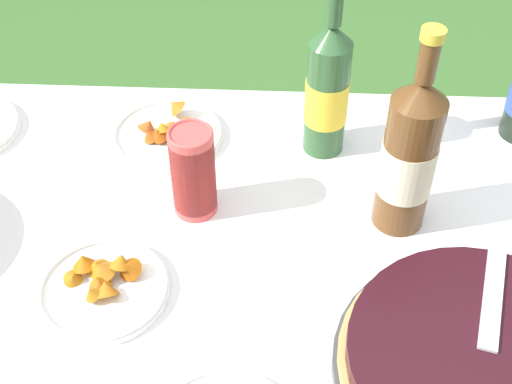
{
  "coord_description": "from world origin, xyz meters",
  "views": [
    {
      "loc": [
        0.06,
        -0.71,
        1.56
      ],
      "look_at": [
        0.02,
        0.11,
        0.77
      ],
      "focal_mm": 50.0,
      "sensor_mm": 36.0,
      "label": 1
    }
  ],
  "objects_px": {
    "serving_knife": "(486,368)",
    "cider_bottle_green": "(327,89)",
    "snack_plate_far": "(103,285)",
    "snack_plate_right": "(168,133)",
    "berry_tart": "(482,364)",
    "cup_stack": "(193,172)",
    "cider_bottle_amber": "(409,156)"
  },
  "relations": [
    {
      "from": "serving_knife",
      "to": "cup_stack",
      "type": "bearing_deg",
      "value": 66.13
    },
    {
      "from": "cup_stack",
      "to": "cider_bottle_green",
      "type": "bearing_deg",
      "value": 38.16
    },
    {
      "from": "cup_stack",
      "to": "cider_bottle_amber",
      "type": "xyz_separation_m",
      "value": [
        0.33,
        -0.01,
        0.06
      ]
    },
    {
      "from": "berry_tart",
      "to": "cider_bottle_green",
      "type": "xyz_separation_m",
      "value": [
        -0.2,
        0.47,
        0.1
      ]
    },
    {
      "from": "cup_stack",
      "to": "berry_tart",
      "type": "bearing_deg",
      "value": -35.9
    },
    {
      "from": "cider_bottle_green",
      "to": "cider_bottle_amber",
      "type": "xyz_separation_m",
      "value": [
        0.12,
        -0.18,
        0.01
      ]
    },
    {
      "from": "berry_tart",
      "to": "cider_bottle_amber",
      "type": "distance_m",
      "value": 0.32
    },
    {
      "from": "cider_bottle_amber",
      "to": "serving_knife",
      "type": "bearing_deg",
      "value": -77.0
    },
    {
      "from": "berry_tart",
      "to": "serving_knife",
      "type": "xyz_separation_m",
      "value": [
        -0.01,
        -0.03,
        0.04
      ]
    },
    {
      "from": "berry_tart",
      "to": "snack_plate_far",
      "type": "relative_size",
      "value": 2.0
    },
    {
      "from": "cider_bottle_amber",
      "to": "cider_bottle_green",
      "type": "bearing_deg",
      "value": 123.63
    },
    {
      "from": "berry_tart",
      "to": "snack_plate_far",
      "type": "bearing_deg",
      "value": 167.3
    },
    {
      "from": "berry_tart",
      "to": "serving_knife",
      "type": "relative_size",
      "value": 1.07
    },
    {
      "from": "snack_plate_right",
      "to": "cup_stack",
      "type": "bearing_deg",
      "value": -68.39
    },
    {
      "from": "berry_tart",
      "to": "cider_bottle_amber",
      "type": "bearing_deg",
      "value": 105.62
    },
    {
      "from": "cup_stack",
      "to": "cider_bottle_green",
      "type": "relative_size",
      "value": 0.49
    },
    {
      "from": "snack_plate_right",
      "to": "snack_plate_far",
      "type": "xyz_separation_m",
      "value": [
        -0.05,
        -0.36,
        0.0
      ]
    },
    {
      "from": "cider_bottle_green",
      "to": "cup_stack",
      "type": "bearing_deg",
      "value": -141.84
    },
    {
      "from": "serving_knife",
      "to": "snack_plate_far",
      "type": "relative_size",
      "value": 1.87
    },
    {
      "from": "berry_tart",
      "to": "cup_stack",
      "type": "bearing_deg",
      "value": 144.1
    },
    {
      "from": "serving_knife",
      "to": "cider_bottle_amber",
      "type": "height_order",
      "value": "cider_bottle_amber"
    },
    {
      "from": "snack_plate_far",
      "to": "cup_stack",
      "type": "bearing_deg",
      "value": 56.53
    },
    {
      "from": "serving_knife",
      "to": "cup_stack",
      "type": "xyz_separation_m",
      "value": [
        -0.41,
        0.33,
        0.02
      ]
    },
    {
      "from": "berry_tart",
      "to": "cup_stack",
      "type": "xyz_separation_m",
      "value": [
        -0.41,
        0.3,
        0.05
      ]
    },
    {
      "from": "berry_tart",
      "to": "cider_bottle_amber",
      "type": "xyz_separation_m",
      "value": [
        -0.08,
        0.29,
        0.11
      ]
    },
    {
      "from": "serving_knife",
      "to": "snack_plate_right",
      "type": "bearing_deg",
      "value": 58.33
    },
    {
      "from": "cup_stack",
      "to": "snack_plate_right",
      "type": "bearing_deg",
      "value": 111.61
    },
    {
      "from": "serving_knife",
      "to": "cider_bottle_green",
      "type": "distance_m",
      "value": 0.54
    },
    {
      "from": "cup_stack",
      "to": "cider_bottle_green",
      "type": "height_order",
      "value": "cider_bottle_green"
    },
    {
      "from": "cider_bottle_green",
      "to": "snack_plate_right",
      "type": "relative_size",
      "value": 1.63
    },
    {
      "from": "snack_plate_right",
      "to": "cider_bottle_green",
      "type": "bearing_deg",
      "value": -1.97
    },
    {
      "from": "cider_bottle_green",
      "to": "snack_plate_right",
      "type": "xyz_separation_m",
      "value": [
        -0.28,
        0.01,
        -0.11
      ]
    }
  ]
}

